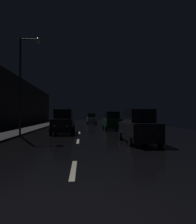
# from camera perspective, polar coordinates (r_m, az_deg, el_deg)

# --- Properties ---
(ground) EXTENTS (26.13, 84.00, 0.02)m
(ground) POSITION_cam_1_polar(r_m,az_deg,el_deg) (27.64, -5.28, -4.46)
(ground) COLOR black
(sidewalk_left) EXTENTS (4.40, 84.00, 0.15)m
(sidewalk_left) POSITION_cam_1_polar(r_m,az_deg,el_deg) (28.54, -19.23, -4.13)
(sidewalk_left) COLOR #28282B
(sidewalk_left) RESTS_ON ground
(building_facade_left) EXTENTS (0.80, 63.00, 7.41)m
(building_facade_left) POSITION_cam_1_polar(r_m,az_deg,el_deg) (26.06, -26.69, 3.60)
(building_facade_left) COLOR #2D2B28
(building_facade_left) RESTS_ON ground
(lane_centerline) EXTENTS (0.16, 14.63, 0.01)m
(lane_centerline) POSITION_cam_1_polar(r_m,az_deg,el_deg) (12.53, -5.96, -8.70)
(lane_centerline) COLOR beige
(lane_centerline) RESTS_ON ground
(streetlamp_overhead) EXTENTS (1.70, 0.44, 8.06)m
(streetlamp_overhead) POSITION_cam_1_polar(r_m,az_deg,el_deg) (17.17, -20.57, 11.08)
(streetlamp_overhead) COLOR #2D2D30
(streetlamp_overhead) RESTS_ON ground
(car_approaching_headlights) EXTENTS (2.04, 4.43, 2.23)m
(car_approaching_headlights) POSITION_cam_1_polar(r_m,az_deg,el_deg) (18.56, -10.21, -3.01)
(car_approaching_headlights) COLOR black
(car_approaching_headlights) RESTS_ON ground
(car_parked_right_near) EXTENTS (1.88, 4.07, 2.05)m
(car_parked_right_near) POSITION_cam_1_polar(r_m,az_deg,el_deg) (12.29, 11.87, -4.48)
(car_parked_right_near) COLOR black
(car_parked_right_near) RESTS_ON ground
(car_distant_taillights) EXTENTS (1.87, 4.04, 2.03)m
(car_distant_taillights) POSITION_cam_1_polar(r_m,az_deg,el_deg) (37.80, -1.95, -2.08)
(car_distant_taillights) COLOR #A5A8AD
(car_distant_taillights) RESTS_ON ground
(car_parked_right_far) EXTENTS (1.92, 4.17, 2.10)m
(car_parked_right_far) POSITION_cam_1_polar(r_m,az_deg,el_deg) (22.90, 4.07, -2.77)
(car_parked_right_far) COLOR #0F3819
(car_parked_right_far) RESTS_ON ground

